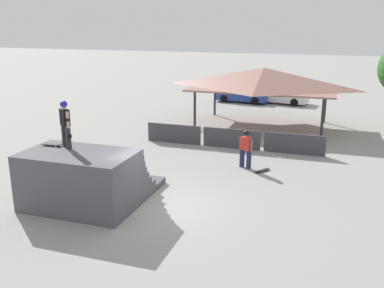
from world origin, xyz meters
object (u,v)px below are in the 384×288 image
skateboard_on_deck (52,144)px  bystander_walking (246,146)px  skateboard_on_ground (262,171)px  skater_on_deck (65,121)px  parked_car_blue (242,95)px  parked_car_white (280,96)px

skateboard_on_deck → bystander_walking: (6.16, 5.81, -1.09)m
skateboard_on_deck → skateboard_on_ground: 9.13m
skateboard_on_deck → bystander_walking: 8.54m
skater_on_deck → parked_car_blue: skater_on_deck is taller
skateboard_on_ground → parked_car_white: bearing=-141.8°
parked_car_blue → skateboard_on_deck: bearing=-91.2°
skater_on_deck → skateboard_on_deck: bearing=-142.6°
skateboard_on_deck → skateboard_on_ground: bearing=36.1°
skateboard_on_deck → parked_car_blue: (2.41, 22.44, -1.54)m
parked_car_white → bystander_walking: bearing=-79.7°
skateboard_on_deck → skateboard_on_ground: size_ratio=0.97×
skater_on_deck → skateboard_on_ground: size_ratio=2.12×
skateboard_on_ground → parked_car_white: 17.49m
skater_on_deck → skateboard_on_ground: skater_on_deck is taller
skater_on_deck → bystander_walking: 8.26m
skateboard_on_ground → parked_car_blue: (-4.59, 16.96, 0.54)m
skateboard_on_deck → parked_car_white: 23.61m
skateboard_on_deck → parked_car_blue: skateboard_on_deck is taller
bystander_walking → skateboard_on_ground: (0.84, -0.33, -0.99)m
bystander_walking → parked_car_white: bearing=-65.8°
bystander_walking → parked_car_white: size_ratio=0.38×
skater_on_deck → skateboard_on_ground: (6.37, 5.45, -3.02)m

